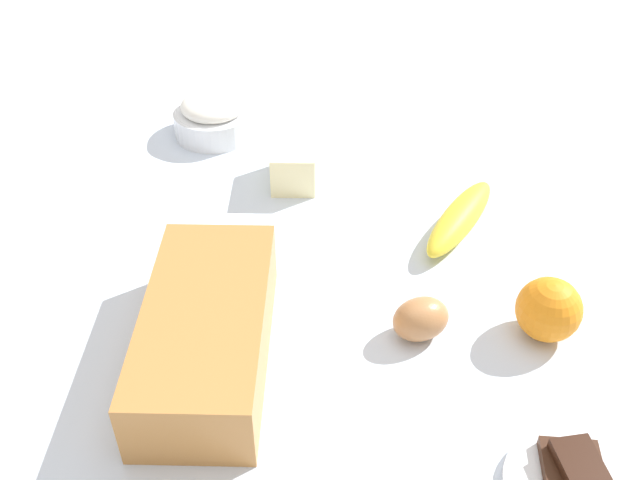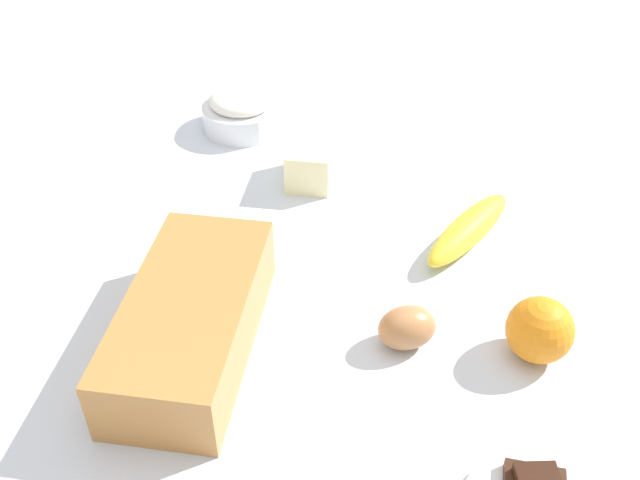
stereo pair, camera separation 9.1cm
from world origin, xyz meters
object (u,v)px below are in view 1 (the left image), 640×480
object	(u,v)px
loaf_pan	(207,331)
butter_block	(294,164)
banana	(460,218)
flour_bowl	(214,116)
orange_fruit	(549,309)
egg_near_butter	(421,319)

from	to	relation	value
loaf_pan	butter_block	distance (m)	0.36
loaf_pan	banana	bearing A→B (deg)	-51.94
flour_bowl	orange_fruit	size ratio (longest dim) A/B	1.75
flour_bowl	orange_fruit	world-z (taller)	orange_fruit
loaf_pan	banana	distance (m)	0.39
flour_bowl	loaf_pan	bearing A→B (deg)	-164.91
flour_bowl	orange_fruit	xyz separation A→B (m)	(-0.38, -0.50, 0.00)
loaf_pan	banana	xyz separation A→B (m)	(0.28, -0.27, -0.02)
orange_fruit	banana	bearing A→B (deg)	28.81
orange_fruit	egg_near_butter	xyz separation A→B (m)	(-0.03, 0.14, -0.01)
egg_near_butter	orange_fruit	bearing A→B (deg)	-79.51
orange_fruit	butter_block	xyz separation A→B (m)	(0.26, 0.34, -0.01)
flour_bowl	egg_near_butter	xyz separation A→B (m)	(-0.40, -0.36, -0.01)
banana	flour_bowl	bearing A→B (deg)	63.88
loaf_pan	butter_block	world-z (taller)	loaf_pan
flour_bowl	butter_block	size ratio (longest dim) A/B	1.45
loaf_pan	butter_block	xyz separation A→B (m)	(0.36, -0.03, -0.01)
orange_fruit	loaf_pan	bearing A→B (deg)	105.09
banana	butter_block	world-z (taller)	butter_block
butter_block	banana	bearing A→B (deg)	-108.20
butter_block	egg_near_butter	size ratio (longest dim) A/B	1.34
loaf_pan	banana	size ratio (longest dim) A/B	1.55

